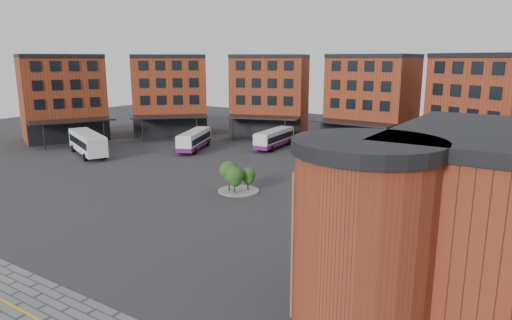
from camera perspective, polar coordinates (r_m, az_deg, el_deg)
The scene contains 9 objects.
ground at distance 41.61m, azimuth -14.22°, elevation -7.29°, with size 160.00×160.00×0.00m, color #28282B.
main_building at distance 73.09m, azimuth 5.49°, elevation 7.30°, with size 94.14×42.48×14.60m.
tree_island at distance 48.03m, azimuth -2.58°, elevation -2.01°, with size 4.40×4.40×3.30m.
bus_a at distance 70.99m, azimuth -20.33°, elevation 2.16°, with size 11.99×7.23×3.36m.
bus_b at distance 71.23m, azimuth -7.70°, elevation 2.53°, with size 6.31×10.54×2.94m.
bus_c at distance 72.21m, azimuth 2.33°, elevation 2.75°, with size 3.42×10.45×2.89m.
bus_d at distance 64.12m, azimuth 11.10°, elevation 1.25°, with size 3.88×10.36×2.85m.
bus_e at distance 58.56m, azimuth 16.50°, elevation 0.10°, with size 7.02×11.53×3.22m.
bus_f at distance 53.31m, azimuth 24.28°, elevation -1.95°, with size 8.91×8.43×2.81m.
Camera 1 is at (29.33, -26.06, 13.86)m, focal length 32.00 mm.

